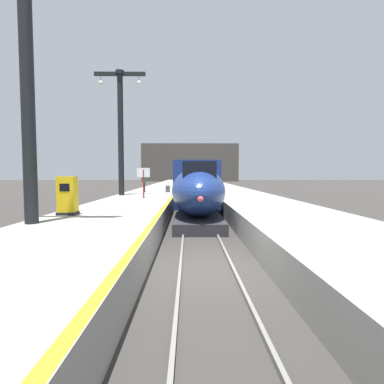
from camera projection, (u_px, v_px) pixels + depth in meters
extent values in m
plane|color=#33302D|center=(206.00, 270.00, 8.49)|extent=(260.00, 260.00, 0.00)
cube|color=gray|center=(157.00, 194.00, 33.11)|extent=(4.80, 110.00, 1.05)
cube|color=gray|center=(229.00, 194.00, 33.20)|extent=(4.80, 110.00, 1.05)
cube|color=yellow|center=(177.00, 189.00, 33.10)|extent=(0.20, 107.80, 0.01)
cube|color=slate|center=(187.00, 196.00, 35.92)|extent=(0.08, 110.00, 0.12)
cube|color=slate|center=(199.00, 196.00, 35.94)|extent=(0.08, 110.00, 0.12)
ellipsoid|color=navy|center=(198.00, 191.00, 15.78)|extent=(2.78, 6.42, 2.56)
cube|color=#28282D|center=(198.00, 221.00, 15.55)|extent=(2.46, 5.46, 0.55)
cube|color=black|center=(199.00, 171.00, 14.27)|extent=(1.59, 1.00, 0.90)
sphere|color=#F24C4C|center=(201.00, 199.00, 12.66)|extent=(0.28, 0.28, 0.28)
cube|color=navy|center=(195.00, 182.00, 24.67)|extent=(2.90, 14.00, 3.05)
cube|color=black|center=(178.00, 175.00, 24.62)|extent=(0.04, 11.90, 0.80)
cube|color=black|center=(212.00, 175.00, 24.65)|extent=(0.04, 11.90, 0.80)
cube|color=silver|center=(195.00, 197.00, 24.75)|extent=(2.92, 13.30, 0.24)
cube|color=black|center=(196.00, 210.00, 20.31)|extent=(2.03, 2.20, 0.56)
cube|color=black|center=(194.00, 199.00, 29.25)|extent=(2.03, 2.20, 0.56)
cube|color=navy|center=(192.00, 179.00, 41.24)|extent=(2.90, 18.00, 3.05)
cube|color=black|center=(182.00, 175.00, 41.19)|extent=(0.04, 15.84, 0.80)
cube|color=black|center=(202.00, 175.00, 41.22)|extent=(0.04, 15.84, 0.80)
cube|color=black|center=(193.00, 195.00, 35.24)|extent=(2.03, 2.20, 0.56)
cube|color=black|center=(192.00, 189.00, 47.46)|extent=(2.03, 2.20, 0.56)
cube|color=navy|center=(191.00, 177.00, 59.80)|extent=(2.90, 18.00, 3.05)
cube|color=black|center=(184.00, 175.00, 59.75)|extent=(0.04, 15.84, 0.80)
cube|color=black|center=(198.00, 175.00, 59.79)|extent=(0.04, 15.84, 0.80)
cube|color=black|center=(191.00, 188.00, 53.80)|extent=(2.03, 2.20, 0.56)
cube|color=black|center=(191.00, 185.00, 66.02)|extent=(2.03, 2.20, 0.56)
cylinder|color=black|center=(27.00, 72.00, 9.85)|extent=(0.44, 0.44, 10.16)
cylinder|color=black|center=(121.00, 134.00, 23.46)|extent=(0.44, 0.44, 9.78)
cylinder|color=black|center=(120.00, 73.00, 23.18)|extent=(0.68, 0.68, 0.30)
cube|color=black|center=(120.00, 74.00, 23.18)|extent=(4.00, 0.24, 0.28)
cylinder|color=black|center=(101.00, 78.00, 23.19)|extent=(0.03, 0.03, 0.60)
sphere|color=#EFEACC|center=(101.00, 83.00, 23.21)|extent=(0.36, 0.36, 0.36)
cylinder|color=black|center=(139.00, 79.00, 23.22)|extent=(0.03, 0.03, 0.60)
sphere|color=#EFEACC|center=(139.00, 83.00, 23.24)|extent=(0.36, 0.36, 0.36)
cylinder|color=#23232D|center=(144.00, 187.00, 27.95)|extent=(0.13, 0.13, 0.85)
cylinder|color=#23232D|center=(144.00, 187.00, 28.09)|extent=(0.13, 0.13, 0.85)
cube|color=#336647|center=(144.00, 180.00, 27.98)|extent=(0.39, 0.44, 0.62)
cylinder|color=#336647|center=(145.00, 180.00, 27.78)|extent=(0.09, 0.09, 0.58)
cylinder|color=#336647|center=(143.00, 180.00, 28.18)|extent=(0.09, 0.09, 0.58)
sphere|color=tan|center=(144.00, 175.00, 27.95)|extent=(0.22, 0.22, 0.22)
cube|color=#4C4C51|center=(168.00, 189.00, 27.65)|extent=(0.40, 0.22, 0.60)
cylinder|color=#262628|center=(167.00, 184.00, 27.61)|extent=(0.02, 0.02, 0.36)
cylinder|color=#262628|center=(169.00, 184.00, 27.62)|extent=(0.02, 0.02, 0.36)
cube|color=#262628|center=(168.00, 182.00, 27.60)|extent=(0.22, 0.03, 0.02)
cube|color=yellow|center=(68.00, 196.00, 12.30)|extent=(0.70, 0.56, 1.60)
cube|color=black|center=(64.00, 187.00, 11.99)|extent=(0.40, 0.02, 0.32)
cube|color=black|center=(68.00, 213.00, 12.34)|extent=(0.76, 0.62, 0.12)
cylinder|color=maroon|center=(144.00, 184.00, 20.75)|extent=(0.10, 0.10, 2.00)
cube|color=white|center=(143.00, 173.00, 20.70)|extent=(0.90, 0.06, 0.64)
cube|color=#4C4742|center=(190.00, 163.00, 109.86)|extent=(36.00, 2.00, 14.00)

